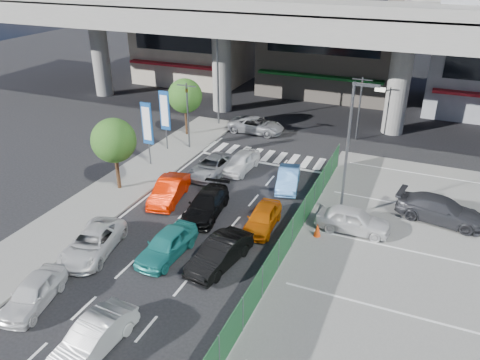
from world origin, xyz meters
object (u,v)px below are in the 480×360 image
at_px(street_lamp_right, 351,142).
at_px(taxi_orange_right, 263,218).
at_px(signboard_far, 165,112).
at_px(parked_sedan_white, 353,220).
at_px(parked_sedan_dgrey, 441,210).
at_px(sedan_white_mid_left, 93,243).
at_px(taxi_orange_left, 169,190).
at_px(traffic_cone, 317,230).
at_px(signboard_near, 147,125).
at_px(hatch_black_mid_right, 220,253).
at_px(taxi_teal_mid, 167,244).
at_px(tree_near, 114,141).
at_px(hatch_white_back_mid, 93,338).
at_px(traffic_light_right, 361,93).
at_px(sedan_black_mid, 206,204).
at_px(van_white_back_left, 33,293).
at_px(street_lamp_left, 220,71).
at_px(wagon_silver_front_left, 212,166).
at_px(crossing_wagon_silver, 256,125).
at_px(traffic_light_left, 187,100).
at_px(kei_truck_front_right, 288,179).
at_px(sedan_white_front_mid, 241,162).
at_px(tree_far, 185,96).

height_order(street_lamp_right, taxi_orange_right, street_lamp_right).
relative_size(street_lamp_right, signboard_far, 1.70).
xyz_separation_m(parked_sedan_white, parked_sedan_dgrey, (4.38, 3.02, 0.02)).
bearing_deg(sedan_white_mid_left, taxi_orange_left, 72.25).
bearing_deg(parked_sedan_dgrey, traffic_cone, 134.53).
distance_m(signboard_near, hatch_black_mid_right, 13.34).
xyz_separation_m(taxi_teal_mid, traffic_cone, (6.55, 4.70, -0.24)).
xyz_separation_m(tree_near, hatch_white_back_mid, (7.41, -11.74, -2.73)).
bearing_deg(sedan_white_mid_left, signboard_near, 95.72).
bearing_deg(street_lamp_right, hatch_white_back_mid, -116.21).
bearing_deg(traffic_light_right, hatch_white_back_mid, -100.78).
bearing_deg(sedan_black_mid, traffic_light_right, 62.43).
relative_size(van_white_back_left, sedan_white_mid_left, 0.82).
relative_size(taxi_teal_mid, traffic_cone, 5.24).
distance_m(traffic_light_right, street_lamp_right, 13.13).
distance_m(street_lamp_left, taxi_orange_right, 18.07).
bearing_deg(street_lamp_right, taxi_orange_right, -144.92).
bearing_deg(street_lamp_right, sedan_white_mid_left, -142.50).
xyz_separation_m(taxi_orange_right, wagon_silver_front_left, (-5.66, 5.17, -0.03)).
bearing_deg(traffic_cone, taxi_teal_mid, -144.33).
height_order(signboard_near, parked_sedan_white, signboard_near).
height_order(crossing_wagon_silver, traffic_cone, crossing_wagon_silver).
xyz_separation_m(traffic_light_left, crossing_wagon_silver, (3.54, 5.38, -3.28)).
relative_size(traffic_light_right, kei_truck_front_right, 1.37).
height_order(tree_near, taxi_orange_left, tree_near).
height_order(van_white_back_left, traffic_cone, van_white_back_left).
bearing_deg(tree_near, signboard_far, 94.90).
xyz_separation_m(traffic_light_left, van_white_back_left, (2.48, -18.63, -3.30)).
relative_size(signboard_near, parked_sedan_white, 1.16).
distance_m(signboard_far, parked_sedan_white, 16.88).
bearing_deg(taxi_orange_right, hatch_white_back_mid, -108.06).
xyz_separation_m(traffic_light_left, hatch_black_mid_right, (8.71, -12.85, -3.25)).
xyz_separation_m(hatch_white_back_mid, hatch_black_mid_right, (2.10, 6.89, 0.04)).
xyz_separation_m(signboard_near, sedan_white_front_mid, (6.34, 1.81, -2.40)).
relative_size(hatch_white_back_mid, crossing_wagon_silver, 0.84).
bearing_deg(hatch_white_back_mid, street_lamp_left, 108.04).
relative_size(sedan_black_mid, kei_truck_front_right, 1.19).
bearing_deg(hatch_white_back_mid, parked_sedan_dgrey, 55.99).
bearing_deg(parked_sedan_white, street_lamp_left, 45.98).
bearing_deg(street_lamp_left, tree_near, -92.76).
bearing_deg(street_lamp_left, wagon_silver_front_left, -67.95).
distance_m(street_lamp_left, kei_truck_front_right, 13.90).
bearing_deg(taxi_teal_mid, sedan_white_mid_left, -157.63).
bearing_deg(street_lamp_left, sedan_white_front_mid, -56.28).
height_order(sedan_white_mid_left, sedan_black_mid, sedan_black_mid).
xyz_separation_m(tree_far, van_white_back_left, (4.08, -21.13, -2.75)).
bearing_deg(sedan_white_front_mid, sedan_white_mid_left, -100.64).
bearing_deg(signboard_far, signboard_near, -82.41).
relative_size(signboard_near, hatch_white_back_mid, 1.18).
distance_m(hatch_black_mid_right, kei_truck_front_right, 9.42).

